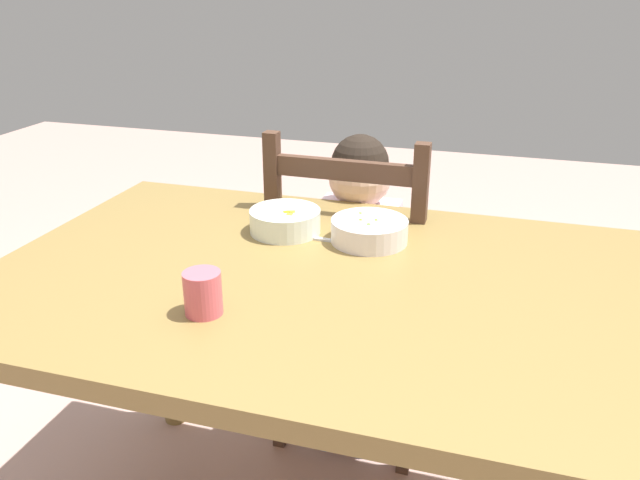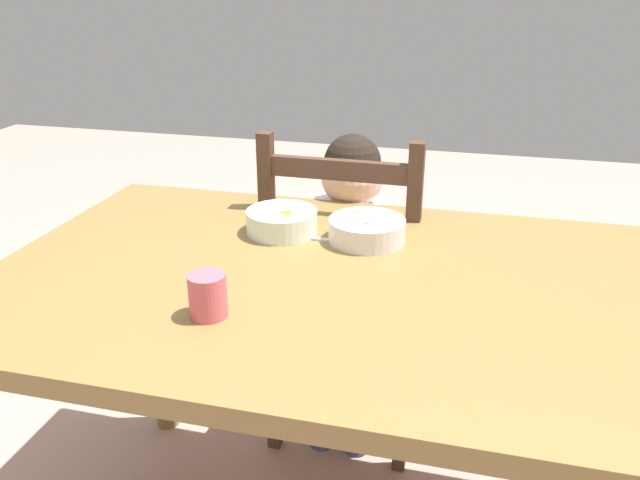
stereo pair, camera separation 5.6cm
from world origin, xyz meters
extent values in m
cube|color=olive|center=(0.00, 0.00, 0.76)|extent=(1.37, 0.89, 0.04)
cylinder|color=olive|center=(-0.61, 0.37, 0.37)|extent=(0.07, 0.07, 0.74)
cylinder|color=olive|center=(0.61, 0.37, 0.37)|extent=(0.07, 0.07, 0.74)
cube|color=#4A3123|center=(-0.05, 0.55, 0.42)|extent=(0.42, 0.42, 0.02)
cube|color=#4A3123|center=(0.14, 0.74, 0.20)|extent=(0.04, 0.04, 0.41)
cube|color=#4A3123|center=(-0.24, 0.74, 0.20)|extent=(0.04, 0.04, 0.41)
cube|color=#4A3123|center=(0.13, 0.36, 0.20)|extent=(0.04, 0.04, 0.41)
cube|color=#4A3123|center=(-0.25, 0.36, 0.20)|extent=(0.04, 0.04, 0.41)
cube|color=#4A3123|center=(0.13, 0.36, 0.70)|extent=(0.04, 0.04, 0.54)
cube|color=#4A3123|center=(-0.25, 0.36, 0.70)|extent=(0.04, 0.04, 0.54)
cube|color=#4A3123|center=(-0.06, 0.36, 0.89)|extent=(0.36, 0.03, 0.05)
cube|color=#4A3123|center=(-0.06, 0.36, 0.73)|extent=(0.36, 0.03, 0.05)
cube|color=silver|center=(-0.05, 0.52, 0.59)|extent=(0.22, 0.14, 0.32)
sphere|color=beige|center=(-0.05, 0.52, 0.82)|extent=(0.17, 0.17, 0.17)
sphere|color=black|center=(-0.05, 0.52, 0.86)|extent=(0.16, 0.16, 0.16)
cylinder|color=#3F4C72|center=(-0.11, 0.40, 0.21)|extent=(0.07, 0.07, 0.43)
cylinder|color=#3F4C72|center=(0.00, 0.40, 0.21)|extent=(0.07, 0.07, 0.43)
cylinder|color=silver|center=(-0.18, 0.42, 0.67)|extent=(0.06, 0.26, 0.14)
cylinder|color=silver|center=(0.08, 0.42, 0.67)|extent=(0.06, 0.26, 0.14)
cylinder|color=white|center=(0.05, 0.20, 0.80)|extent=(0.17, 0.17, 0.05)
cylinder|color=white|center=(0.05, 0.20, 0.78)|extent=(0.08, 0.08, 0.01)
cylinder|color=#509F27|center=(0.05, 0.20, 0.81)|extent=(0.14, 0.14, 0.03)
sphere|color=#539B30|center=(0.05, 0.17, 0.82)|extent=(0.01, 0.01, 0.01)
sphere|color=#509323|center=(0.05, 0.17, 0.82)|extent=(0.01, 0.01, 0.01)
sphere|color=#51A323|center=(0.02, 0.23, 0.82)|extent=(0.01, 0.01, 0.01)
sphere|color=#5A9B23|center=(0.06, 0.20, 0.82)|extent=(0.01, 0.01, 0.01)
sphere|color=#5C991F|center=(0.03, 0.19, 0.82)|extent=(0.01, 0.01, 0.01)
cylinder|color=white|center=(-0.15, 0.20, 0.80)|extent=(0.17, 0.17, 0.05)
cylinder|color=white|center=(-0.15, 0.20, 0.78)|extent=(0.07, 0.07, 0.01)
cylinder|color=orange|center=(-0.15, 0.20, 0.81)|extent=(0.14, 0.14, 0.03)
cube|color=orange|center=(-0.15, 0.19, 0.83)|extent=(0.02, 0.02, 0.01)
cube|color=orange|center=(-0.13, 0.17, 0.83)|extent=(0.02, 0.02, 0.01)
cube|color=orange|center=(-0.13, 0.19, 0.83)|extent=(0.02, 0.02, 0.01)
cube|color=silver|center=(-0.05, 0.17, 0.78)|extent=(0.10, 0.02, 0.00)
ellipsoid|color=silver|center=(-0.12, 0.18, 0.78)|extent=(0.05, 0.03, 0.01)
cylinder|color=#DE5B6A|center=(-0.16, -0.21, 0.82)|extent=(0.07, 0.07, 0.08)
camera|label=1|loc=(0.33, -1.12, 1.34)|focal=36.09mm
camera|label=2|loc=(0.28, -1.13, 1.34)|focal=36.09mm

